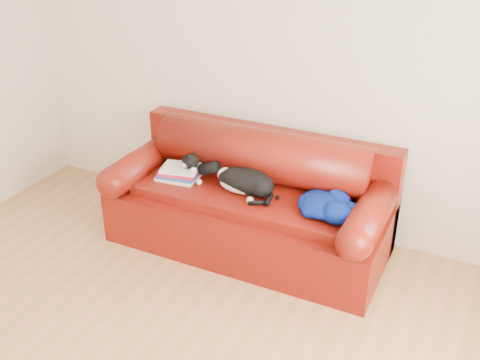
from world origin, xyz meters
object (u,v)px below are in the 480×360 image
object	(u,v)px
cat	(245,181)
blanket	(326,205)
book_stack	(180,172)
sofa_base	(248,219)

from	to	relation	value
cat	blanket	bearing A→B (deg)	12.22
blanket	book_stack	bearing A→B (deg)	179.66
book_stack	blanket	distance (m)	1.19
book_stack	blanket	world-z (taller)	blanket
cat	blanket	xyz separation A→B (m)	(0.64, -0.02, -0.03)
cat	book_stack	bearing A→B (deg)	-164.37
sofa_base	cat	xyz separation A→B (m)	(-0.01, -0.06, 0.35)
sofa_base	blanket	distance (m)	0.71
sofa_base	blanket	xyz separation A→B (m)	(0.63, -0.08, 0.32)
blanket	sofa_base	bearing A→B (deg)	172.82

